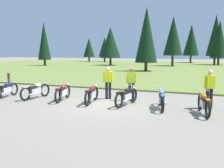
{
  "coord_description": "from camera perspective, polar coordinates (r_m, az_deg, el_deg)",
  "views": [
    {
      "loc": [
        4.46,
        -10.75,
        2.48
      ],
      "look_at": [
        0.0,
        0.6,
        0.9
      ],
      "focal_mm": 41.18,
      "sensor_mm": 36.0,
      "label": 1
    }
  ],
  "objects": [
    {
      "name": "ground_plane",
      "position": [
        11.9,
        -1.06,
        -4.65
      ],
      "size": [
        140.0,
        140.0,
        0.0
      ],
      "primitive_type": "plane",
      "color": "gray"
    },
    {
      "name": "grass_moorland",
      "position": [
        37.49,
        14.6,
        3.41
      ],
      "size": [
        80.0,
        44.0,
        0.1
      ],
      "primitive_type": "cube",
      "color": "olive",
      "rests_on": "ground"
    },
    {
      "name": "forest_treeline",
      "position": [
        47.16,
        17.99,
        9.3
      ],
      "size": [
        44.76,
        29.44,
        8.7
      ],
      "color": "#47331E",
      "rests_on": "ground"
    },
    {
      "name": "motorcycle_navy",
      "position": [
        14.84,
        -22.41,
        -1.09
      ],
      "size": [
        0.64,
        2.09,
        0.88
      ],
      "color": "black",
      "rests_on": "ground"
    },
    {
      "name": "motorcycle_silver",
      "position": [
        13.98,
        -16.58,
        -1.33
      ],
      "size": [
        0.62,
        2.1,
        0.88
      ],
      "color": "black",
      "rests_on": "ground"
    },
    {
      "name": "motorcycle_red",
      "position": [
        13.13,
        -10.85,
        -1.7
      ],
      "size": [
        0.73,
        2.07,
        0.88
      ],
      "color": "black",
      "rests_on": "ground"
    },
    {
      "name": "motorcycle_maroon",
      "position": [
        12.29,
        -4.51,
        -2.2
      ],
      "size": [
        0.68,
        2.09,
        0.88
      ],
      "color": "black",
      "rests_on": "ground"
    },
    {
      "name": "motorcycle_black",
      "position": [
        11.74,
        3.28,
        -2.65
      ],
      "size": [
        0.63,
        2.09,
        0.88
      ],
      "color": "black",
      "rests_on": "ground"
    },
    {
      "name": "motorcycle_sky_blue",
      "position": [
        11.28,
        10.92,
        -3.18
      ],
      "size": [
        0.77,
        2.06,
        0.88
      ],
      "color": "black",
      "rests_on": "ground"
    },
    {
      "name": "motorcycle_orange",
      "position": [
        10.79,
        19.73,
        -3.96
      ],
      "size": [
        0.75,
        2.06,
        0.88
      ],
      "color": "black",
      "rests_on": "ground"
    },
    {
      "name": "rider_near_row_end",
      "position": [
        12.85,
        4.35,
        0.51
      ],
      "size": [
        0.52,
        0.34,
        1.67
      ],
      "color": "black",
      "rests_on": "ground"
    },
    {
      "name": "rider_with_back_turned",
      "position": [
        11.77,
        20.88,
        -0.58
      ],
      "size": [
        0.47,
        0.38,
        1.67
      ],
      "color": "black",
      "rests_on": "ground"
    },
    {
      "name": "rider_checking_bike",
      "position": [
        13.22,
        -0.85,
        0.72
      ],
      "size": [
        0.55,
        0.25,
        1.67
      ],
      "color": "black",
      "rests_on": "ground"
    },
    {
      "name": "trail_marker_post",
      "position": [
        18.36,
        -21.92,
        0.69
      ],
      "size": [
        0.12,
        0.12,
        1.03
      ],
      "primitive_type": "cube",
      "color": "#47331E",
      "rests_on": "ground"
    }
  ]
}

